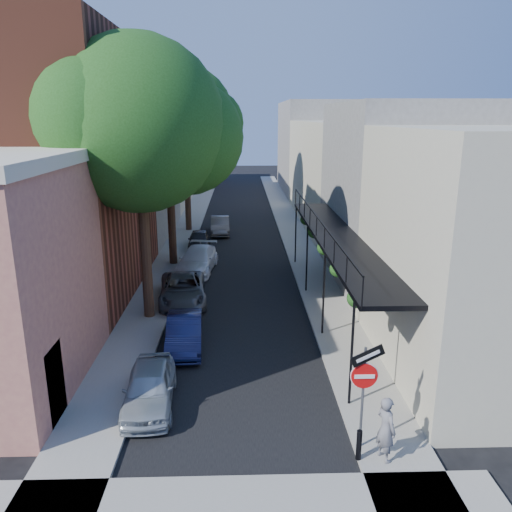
{
  "coord_description": "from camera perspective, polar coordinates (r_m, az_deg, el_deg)",
  "views": [
    {
      "loc": [
        0.14,
        -9.98,
        8.29
      ],
      "look_at": [
        0.75,
        9.73,
        2.8
      ],
      "focal_mm": 35.0,
      "sensor_mm": 36.0,
      "label": 1
    }
  ],
  "objects": [
    {
      "name": "sign_post",
      "position": [
        12.97,
        12.28,
        -13.67
      ],
      "size": [
        0.89,
        0.17,
        2.99
      ],
      "color": "#595B60",
      "rests_on": "ground"
    },
    {
      "name": "buildings_left",
      "position": [
        40.02,
        -15.66,
        10.19
      ],
      "size": [
        10.1,
        59.1,
        12.0
      ],
      "color": "tan",
      "rests_on": "ground"
    },
    {
      "name": "sidewalk_left",
      "position": [
        41.03,
        -7.54,
        3.85
      ],
      "size": [
        2.0,
        64.0,
        0.12
      ],
      "primitive_type": "cube",
      "color": "gray",
      "rests_on": "ground"
    },
    {
      "name": "ground",
      "position": [
        12.97,
        -2.17,
        -24.17
      ],
      "size": [
        160.0,
        160.0,
        0.0
      ],
      "primitive_type": "plane",
      "color": "black",
      "rests_on": "ground"
    },
    {
      "name": "oak_near",
      "position": [
        20.54,
        -11.96,
        14.09
      ],
      "size": [
        7.48,
        6.8,
        11.42
      ],
      "color": "#332014",
      "rests_on": "ground"
    },
    {
      "name": "parked_car_c",
      "position": [
        23.3,
        -8.36,
        -3.82
      ],
      "size": [
        2.52,
        4.69,
        1.25
      ],
      "primitive_type": "imported",
      "rotation": [
        0.0,
        0.0,
        0.1
      ],
      "color": "#515358",
      "rests_on": "ground"
    },
    {
      "name": "buildings_right",
      "position": [
        40.63,
        10.99,
        9.82
      ],
      "size": [
        9.8,
        55.0,
        10.0
      ],
      "color": "#B7B097",
      "rests_on": "ground"
    },
    {
      "name": "parked_car_d",
      "position": [
        27.83,
        -6.71,
        -0.46
      ],
      "size": [
        2.32,
        4.71,
        1.32
      ],
      "primitive_type": "imported",
      "rotation": [
        0.0,
        0.0,
        -0.11
      ],
      "color": "white",
      "rests_on": "ground"
    },
    {
      "name": "sidewalk_right",
      "position": [
        41.0,
        3.68,
        3.95
      ],
      "size": [
        2.0,
        64.0,
        0.12
      ],
      "primitive_type": "cube",
      "color": "gray",
      "rests_on": "ground"
    },
    {
      "name": "parked_car_f",
      "position": [
        36.77,
        -4.14,
        3.49
      ],
      "size": [
        1.5,
        3.86,
        1.25
      ],
      "primitive_type": "imported",
      "rotation": [
        0.0,
        0.0,
        0.05
      ],
      "color": "#655D55",
      "rests_on": "ground"
    },
    {
      "name": "pedestrian",
      "position": [
        13.25,
        14.63,
        -18.55
      ],
      "size": [
        0.61,
        0.73,
        1.7
      ],
      "primitive_type": "imported",
      "rotation": [
        0.0,
        0.0,
        1.96
      ],
      "color": "slate",
      "rests_on": "sidewalk_right"
    },
    {
      "name": "parked_car_b",
      "position": [
        18.89,
        -8.18,
        -8.63
      ],
      "size": [
        1.52,
        3.72,
        1.2
      ],
      "primitive_type": "imported",
      "rotation": [
        0.0,
        0.0,
        0.07
      ],
      "color": "#141941",
      "rests_on": "ground"
    },
    {
      "name": "oak_far",
      "position": [
        37.41,
        -7.39,
        15.39
      ],
      "size": [
        7.7,
        7.0,
        11.9
      ],
      "color": "#332014",
      "rests_on": "ground"
    },
    {
      "name": "parked_car_e",
      "position": [
        32.77,
        -6.52,
        1.86
      ],
      "size": [
        1.51,
        3.48,
        1.17
      ],
      "primitive_type": "imported",
      "rotation": [
        0.0,
        0.0,
        0.04
      ],
      "color": "black",
      "rests_on": "ground"
    },
    {
      "name": "parked_car_a",
      "position": [
        15.53,
        -12.08,
        -14.46
      ],
      "size": [
        1.68,
        3.66,
        1.22
      ],
      "primitive_type": "imported",
      "rotation": [
        0.0,
        0.0,
        0.07
      ],
      "color": "#99A3AA",
      "rests_on": "ground"
    },
    {
      "name": "oak_mid",
      "position": [
        28.46,
        -9.18,
        12.88
      ],
      "size": [
        6.6,
        6.0,
        10.2
      ],
      "color": "#332014",
      "rests_on": "ground"
    },
    {
      "name": "sidewalk_cross",
      "position": [
        12.18,
        -2.2,
        -26.96
      ],
      "size": [
        12.0,
        2.0,
        0.12
      ],
      "primitive_type": "cube",
      "color": "gray",
      "rests_on": "ground"
    },
    {
      "name": "road_surface",
      "position": [
        40.83,
        -1.93,
        3.84
      ],
      "size": [
        6.0,
        64.0,
        0.01
      ],
      "primitive_type": "cube",
      "color": "black",
      "rests_on": "ground"
    },
    {
      "name": "bollard",
      "position": [
        13.35,
        11.68,
        -20.39
      ],
      "size": [
        0.14,
        0.14,
        0.8
      ],
      "primitive_type": "cylinder",
      "color": "black",
      "rests_on": "sidewalk_right"
    }
  ]
}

